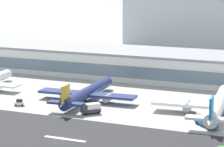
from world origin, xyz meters
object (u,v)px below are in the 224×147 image
Objects in this scene: airliner_gold_tail_gate_1 at (86,94)px; service_box_truck_0 at (91,108)px; airliner_blue_tail_gate_2 at (218,106)px; service_baggage_tug_1 at (19,103)px; service_fuel_truck_2 at (206,120)px; terminal_building at (135,63)px.

airliner_gold_tail_gate_1 is 7.21× the size of service_box_truck_0.
service_baggage_tug_1 is at bearing 96.63° from airliner_blue_tail_gate_2.
service_fuel_truck_2 reaches higher than service_box_truck_0.
airliner_gold_tail_gate_1 is 5.48× the size of service_fuel_truck_2.
service_box_truck_0 is (8.57, -61.74, -3.86)m from terminal_building.
service_fuel_truck_2 is at bearing 172.27° from airliner_blue_tail_gate_2.
airliner_gold_tail_gate_1 is at bearing 84.81° from airliner_blue_tail_gate_2.
airliner_blue_tail_gate_2 is 13.00× the size of service_baggage_tug_1.
terminal_building is 3.48× the size of airliner_gold_tail_gate_1.
service_baggage_tug_1 is at bearing -105.72° from terminal_building.
airliner_blue_tail_gate_2 is at bearing -46.93° from terminal_building.
service_baggage_tug_1 is (-17.40, -61.83, -4.60)m from terminal_building.
airliner_gold_tail_gate_1 is at bearing 11.98° from service_baggage_tug_1.
airliner_blue_tail_gate_2 reaches higher than service_box_truck_0.
airliner_blue_tail_gate_2 reaches higher than service_baggage_tug_1.
airliner_gold_tail_gate_1 is at bearing -152.08° from service_fuel_truck_2.
airliner_gold_tail_gate_1 is at bearing -105.33° from service_box_truck_0.
service_baggage_tug_1 is at bearing -135.58° from service_fuel_truck_2.
airliner_blue_tail_gate_2 is 5.86× the size of service_fuel_truck_2.
terminal_building is at bearing -129.08° from service_box_truck_0.
airliner_gold_tail_gate_1 is at bearing -89.44° from terminal_building.
service_baggage_tug_1 is (-62.57, -13.52, -2.05)m from airliner_blue_tail_gate_2.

